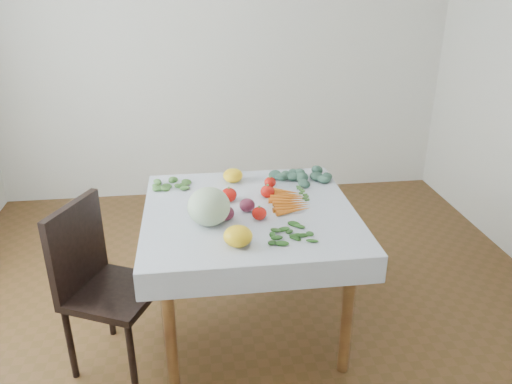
{
  "coord_description": "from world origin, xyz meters",
  "views": [
    {
      "loc": [
        -0.28,
        -2.4,
        1.93
      ],
      "look_at": [
        0.05,
        0.08,
        0.82
      ],
      "focal_mm": 35.0,
      "sensor_mm": 36.0,
      "label": 1
    }
  ],
  "objects_px": {
    "table": "(249,226)",
    "heirloom_back": "(233,175)",
    "cabbage": "(209,207)",
    "carrot_bunch": "(288,201)",
    "chair": "(98,277)"
  },
  "relations": [
    {
      "from": "chair",
      "to": "heirloom_back",
      "type": "height_order",
      "value": "chair"
    },
    {
      "from": "chair",
      "to": "cabbage",
      "type": "xyz_separation_m",
      "value": [
        0.57,
        0.05,
        0.33
      ]
    },
    {
      "from": "chair",
      "to": "carrot_bunch",
      "type": "height_order",
      "value": "chair"
    },
    {
      "from": "cabbage",
      "to": "heirloom_back",
      "type": "relative_size",
      "value": 1.81
    },
    {
      "from": "carrot_bunch",
      "to": "table",
      "type": "bearing_deg",
      "value": -166.73
    },
    {
      "from": "table",
      "to": "heirloom_back",
      "type": "relative_size",
      "value": 8.36
    },
    {
      "from": "table",
      "to": "chair",
      "type": "height_order",
      "value": "chair"
    },
    {
      "from": "table",
      "to": "carrot_bunch",
      "type": "relative_size",
      "value": 2.81
    },
    {
      "from": "cabbage",
      "to": "carrot_bunch",
      "type": "relative_size",
      "value": 0.61
    },
    {
      "from": "chair",
      "to": "carrot_bunch",
      "type": "distance_m",
      "value": 1.08
    },
    {
      "from": "cabbage",
      "to": "heirloom_back",
      "type": "bearing_deg",
      "value": 72.68
    },
    {
      "from": "heirloom_back",
      "to": "carrot_bunch",
      "type": "distance_m",
      "value": 0.44
    },
    {
      "from": "table",
      "to": "chair",
      "type": "bearing_deg",
      "value": -166.7
    },
    {
      "from": "chair",
      "to": "carrot_bunch",
      "type": "bearing_deg",
      "value": 13.29
    },
    {
      "from": "cabbage",
      "to": "heirloom_back",
      "type": "distance_m",
      "value": 0.56
    }
  ]
}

